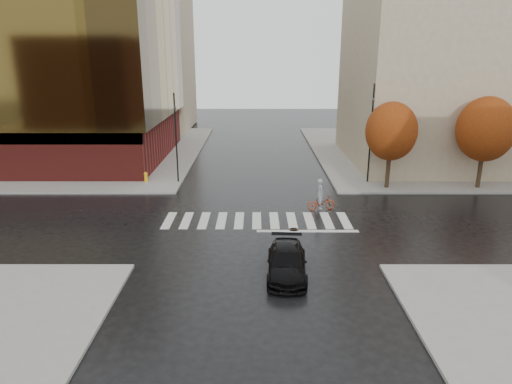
{
  "coord_description": "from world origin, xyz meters",
  "views": [
    {
      "loc": [
        -0.03,
        -26.25,
        10.05
      ],
      "look_at": [
        -0.04,
        0.05,
        2.0
      ],
      "focal_mm": 32.0,
      "sensor_mm": 36.0,
      "label": 1
    }
  ],
  "objects_px": {
    "fire_hydrant": "(146,176)",
    "sedan": "(287,262)",
    "cyclist": "(321,199)",
    "traffic_light_ne": "(371,127)",
    "traffic_light_nw": "(176,133)"
  },
  "relations": [
    {
      "from": "sedan",
      "to": "fire_hydrant",
      "type": "xyz_separation_m",
      "value": [
        -10.25,
        15.64,
        -0.06
      ]
    },
    {
      "from": "cyclist",
      "to": "fire_hydrant",
      "type": "bearing_deg",
      "value": 51.64
    },
    {
      "from": "fire_hydrant",
      "to": "sedan",
      "type": "bearing_deg",
      "value": -56.75
    },
    {
      "from": "cyclist",
      "to": "fire_hydrant",
      "type": "xyz_separation_m",
      "value": [
        -13.1,
        6.38,
        -0.14
      ]
    },
    {
      "from": "traffic_light_nw",
      "to": "fire_hydrant",
      "type": "distance_m",
      "value": 4.33
    },
    {
      "from": "traffic_light_nw",
      "to": "fire_hydrant",
      "type": "relative_size",
      "value": 8.63
    },
    {
      "from": "traffic_light_ne",
      "to": "fire_hydrant",
      "type": "distance_m",
      "value": 18.18
    },
    {
      "from": "traffic_light_ne",
      "to": "traffic_light_nw",
      "type": "bearing_deg",
      "value": -2.94
    },
    {
      "from": "cyclist",
      "to": "traffic_light_ne",
      "type": "bearing_deg",
      "value": -47.92
    },
    {
      "from": "fire_hydrant",
      "to": "traffic_light_nw",
      "type": "bearing_deg",
      "value": 2.8
    },
    {
      "from": "sedan",
      "to": "cyclist",
      "type": "xyz_separation_m",
      "value": [
        2.84,
        9.27,
        0.08
      ]
    },
    {
      "from": "sedan",
      "to": "fire_hydrant",
      "type": "bearing_deg",
      "value": 126.3
    },
    {
      "from": "sedan",
      "to": "cyclist",
      "type": "relative_size",
      "value": 2.08
    },
    {
      "from": "traffic_light_nw",
      "to": "traffic_light_ne",
      "type": "distance_m",
      "value": 15.2
    },
    {
      "from": "traffic_light_nw",
      "to": "fire_hydrant",
      "type": "height_order",
      "value": "traffic_light_nw"
    }
  ]
}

